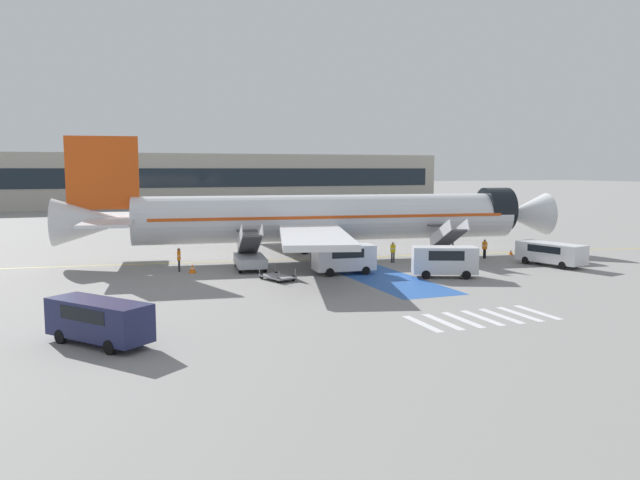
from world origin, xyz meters
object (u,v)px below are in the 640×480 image
at_px(service_van_0, 551,252).
at_px(ground_crew_2, 485,248).
at_px(boarding_stairs_aft, 250,257).
at_px(service_van_2, 444,259).
at_px(ground_crew_0, 393,251).
at_px(traffic_cone_1, 511,252).
at_px(airliner, 323,218).
at_px(service_van_3, 344,257).
at_px(traffic_cone_0, 192,269).
at_px(baggage_cart, 277,277).
at_px(boarding_stairs_forward, 448,251).
at_px(terminal_building, 173,180).
at_px(ground_crew_1, 179,258).
at_px(ground_crew_3, 415,255).
at_px(fuel_tanker, 214,219).
at_px(service_van_1, 99,318).

xyz_separation_m(service_van_0, ground_crew_2, (-2.49, 5.42, -0.17)).
height_order(boarding_stairs_aft, service_van_2, boarding_stairs_aft).
relative_size(service_van_2, ground_crew_0, 2.82).
height_order(boarding_stairs_aft, traffic_cone_1, boarding_stairs_aft).
xyz_separation_m(airliner, service_van_3, (-1.43, -8.07, -2.27)).
distance_m(service_van_2, traffic_cone_0, 18.78).
distance_m(airliner, traffic_cone_0, 12.95).
xyz_separation_m(baggage_cart, traffic_cone_0, (-5.11, 5.22, 0.08)).
bearing_deg(traffic_cone_0, boarding_stairs_forward, -6.06).
xyz_separation_m(ground_crew_0, terminal_building, (-6.56, 86.71, 4.45)).
relative_size(baggage_cart, ground_crew_2, 1.75).
relative_size(boarding_stairs_aft, baggage_cart, 1.85).
bearing_deg(traffic_cone_1, airliner, 167.12).
xyz_separation_m(ground_crew_1, traffic_cone_1, (29.79, -1.16, -0.83)).
height_order(service_van_0, ground_crew_1, service_van_0).
relative_size(ground_crew_3, traffic_cone_1, 3.53).
xyz_separation_m(fuel_tanker, traffic_cone_0, (-7.30, -28.26, -1.45)).
bearing_deg(traffic_cone_1, ground_crew_0, -177.56).
relative_size(service_van_0, baggage_cart, 1.98).
distance_m(boarding_stairs_forward, traffic_cone_1, 8.25).
height_order(boarding_stairs_forward, service_van_0, boarding_stairs_forward).
distance_m(service_van_1, ground_crew_3, 28.51).
bearing_deg(service_van_3, service_van_0, -93.85).
bearing_deg(ground_crew_1, service_van_2, 77.19).
xyz_separation_m(ground_crew_3, traffic_cone_0, (-17.33, 3.18, -0.58)).
bearing_deg(service_van_0, ground_crew_0, 137.08).
bearing_deg(boarding_stairs_forward, terminal_building, 105.29).
bearing_deg(fuel_tanker, service_van_0, -58.52).
xyz_separation_m(service_van_0, traffic_cone_1, (1.22, 6.59, -0.91)).
relative_size(airliner, traffic_cone_1, 97.05).
bearing_deg(airliner, ground_crew_2, 77.32).
distance_m(ground_crew_2, traffic_cone_0, 25.28).
distance_m(boarding_stairs_forward, baggage_cart, 16.16).
height_order(fuel_tanker, service_van_2, fuel_tanker).
bearing_deg(traffic_cone_0, ground_crew_0, -2.54).
bearing_deg(baggage_cart, service_van_0, 157.31).
relative_size(service_van_0, traffic_cone_1, 12.91).
xyz_separation_m(service_van_1, ground_crew_0, (23.61, 17.24, -0.20)).
bearing_deg(terminal_building, fuel_tanker, -92.69).
height_order(boarding_stairs_aft, terminal_building, terminal_building).
bearing_deg(service_van_3, service_van_1, 131.74).
bearing_deg(boarding_stairs_aft, ground_crew_2, 3.98).
height_order(ground_crew_0, ground_crew_3, ground_crew_0).
relative_size(service_van_1, traffic_cone_1, 11.60).
distance_m(fuel_tanker, traffic_cone_0, 29.22).
bearing_deg(baggage_cart, service_van_3, 169.83).
distance_m(ground_crew_0, ground_crew_3, 2.56).
relative_size(boarding_stairs_forward, ground_crew_1, 2.99).
distance_m(airliner, ground_crew_0, 6.85).
bearing_deg(ground_crew_1, terminal_building, -172.18).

